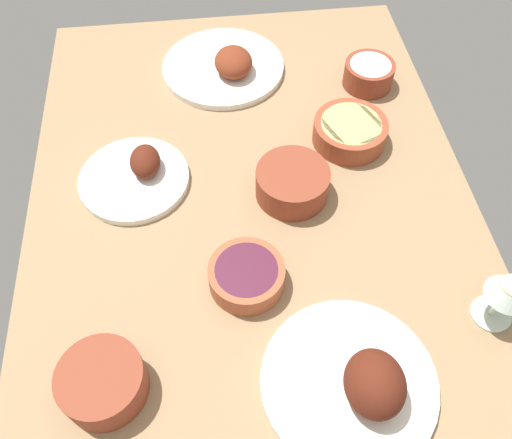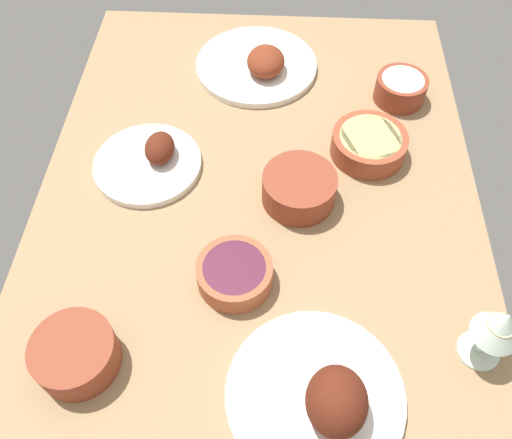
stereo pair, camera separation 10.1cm
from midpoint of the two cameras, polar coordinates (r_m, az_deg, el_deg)
name	(u,v)px [view 2 (the right image)]	position (r cm, az deg, el deg)	size (l,w,h in cm)	color
dining_table	(256,231)	(104.63, 2.77, -1.47)	(140.00, 90.00, 4.00)	#937551
plate_far_side	(324,398)	(86.56, 10.85, -18.70)	(28.42, 28.42, 10.57)	white
plate_center_main	(151,160)	(112.62, -8.83, 6.19)	(22.68, 22.68, 6.53)	white
plate_near_viewer	(259,64)	(134.17, 2.60, 16.33)	(29.79, 29.79, 7.14)	white
bowl_soup	(299,188)	(104.96, 7.45, 3.26)	(14.75, 14.75, 6.44)	brown
bowl_sauce	(75,354)	(90.08, -15.91, -14.04)	(13.59, 13.59, 6.50)	brown
bowl_potatoes	(369,144)	(116.49, 14.60, 7.78)	(15.98, 15.98, 5.16)	brown
bowl_onions	(235,273)	(94.19, 0.75, -6.04)	(13.70, 13.70, 4.73)	#A35133
bowl_cream	(401,88)	(130.95, 17.62, 13.28)	(11.73, 11.73, 5.84)	brown
wine_glass	(500,327)	(91.82, 27.87, -10.49)	(7.60, 7.60, 14.00)	silver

